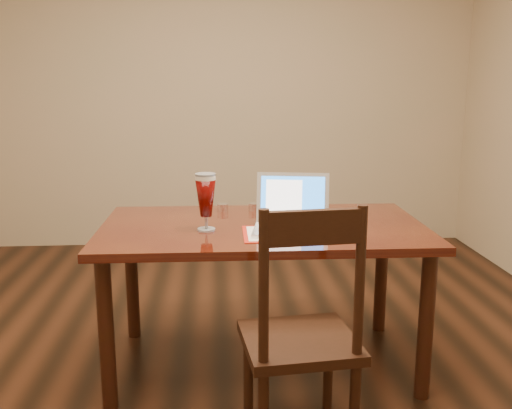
{
  "coord_description": "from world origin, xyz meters",
  "views": [
    {
      "loc": [
        -0.02,
        -2.6,
        1.48
      ],
      "look_at": [
        0.18,
        0.18,
        0.87
      ],
      "focal_mm": 40.0,
      "sensor_mm": 36.0,
      "label": 1
    }
  ],
  "objects": [
    {
      "name": "dining_table",
      "position": [
        0.21,
        0.17,
        0.68
      ],
      "size": [
        1.63,
        0.93,
        1.04
      ],
      "rotation": [
        0.0,
        0.0,
        -0.01
      ],
      "color": "#4B180A",
      "rests_on": "ground"
    },
    {
      "name": "dining_chair",
      "position": [
        0.31,
        -0.55,
        0.49
      ],
      "size": [
        0.49,
        0.47,
        1.04
      ],
      "rotation": [
        0.0,
        0.0,
        0.11
      ],
      "color": "black",
      "rests_on": "ground"
    },
    {
      "name": "ground",
      "position": [
        0.0,
        0.0,
        0.0
      ],
      "size": [
        5.0,
        5.0,
        0.0
      ],
      "primitive_type": "plane",
      "color": "black",
      "rests_on": "ground"
    },
    {
      "name": "room_shell",
      "position": [
        0.0,
        0.0,
        1.76
      ],
      "size": [
        4.51,
        5.01,
        2.71
      ],
      "color": "tan",
      "rests_on": "ground"
    }
  ]
}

